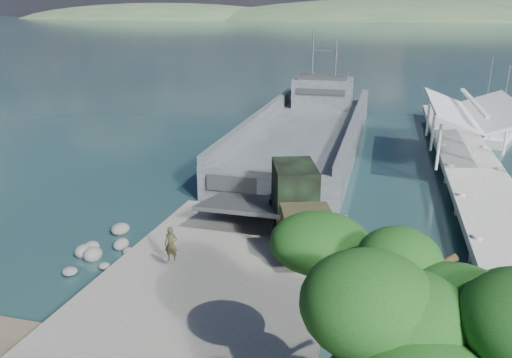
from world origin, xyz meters
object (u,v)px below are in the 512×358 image
object	(u,v)px
sailboat_far	(483,122)
landing_craft	(306,137)
overhang_tree	(435,309)
military_truck	(298,205)
pier	(469,152)
sailboat_near	(498,138)
soldier	(171,252)

from	to	relation	value
sailboat_far	landing_craft	bearing A→B (deg)	-121.89
overhang_tree	landing_craft	bearing A→B (deg)	103.33
sailboat_far	military_truck	bearing A→B (deg)	-93.59
pier	landing_craft	distance (m)	13.59
military_truck	sailboat_near	bearing A→B (deg)	42.59
pier	soldier	world-z (taller)	pier
landing_craft	sailboat_near	size ratio (longest dim) A/B	4.97
pier	overhang_tree	distance (m)	29.00
sailboat_near	overhang_tree	distance (m)	39.91
soldier	sailboat_far	bearing A→B (deg)	58.06
soldier	sailboat_near	distance (m)	35.70
landing_craft	sailboat_far	world-z (taller)	landing_craft
sailboat_far	overhang_tree	bearing A→B (deg)	-81.15
pier	sailboat_far	size ratio (longest dim) A/B	6.06
soldier	sailboat_near	xyz separation A→B (m)	(19.23, 30.07, -0.93)
pier	sailboat_far	distance (m)	18.12
landing_craft	military_truck	xyz separation A→B (m)	(2.54, -19.50, 1.34)
soldier	overhang_tree	size ratio (longest dim) A/B	0.22
landing_craft	overhang_tree	distance (m)	33.96
landing_craft	military_truck	bearing A→B (deg)	-82.04
military_truck	soldier	bearing A→B (deg)	-153.38
military_truck	landing_craft	bearing A→B (deg)	79.58
sailboat_far	overhang_tree	size ratio (longest dim) A/B	0.97
pier	sailboat_far	xyz separation A→B (m)	(3.98, 17.63, -1.21)
sailboat_near	sailboat_far	world-z (taller)	sailboat_far
soldier	sailboat_far	size ratio (longest dim) A/B	0.22
landing_craft	overhang_tree	bearing A→B (deg)	-76.13
landing_craft	sailboat_near	world-z (taller)	landing_craft
pier	overhang_tree	size ratio (longest dim) A/B	5.88
pier	sailboat_near	bearing A→B (deg)	68.37
sailboat_near	landing_craft	bearing A→B (deg)	-139.85
landing_craft	military_truck	distance (m)	19.71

